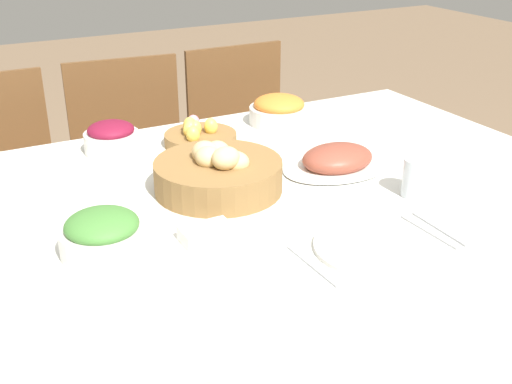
% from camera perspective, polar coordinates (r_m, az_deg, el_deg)
% --- Properties ---
extents(dining_table, '(1.79, 1.16, 0.76)m').
position_cam_1_polar(dining_table, '(1.78, -0.63, -11.21)').
color(dining_table, silver).
rests_on(dining_table, ground).
extents(chair_far_center, '(0.46, 0.46, 0.89)m').
position_cam_1_polar(chair_far_center, '(2.45, -10.62, 1.77)').
color(chair_far_center, brown).
rests_on(chair_far_center, ground).
extents(chair_far_right, '(0.42, 0.42, 0.89)m').
position_cam_1_polar(chair_far_right, '(2.62, -0.61, 3.73)').
color(chair_far_right, brown).
rests_on(chair_far_right, ground).
extents(chair_far_left, '(0.42, 0.42, 0.89)m').
position_cam_1_polar(chair_far_left, '(2.37, -21.69, -0.46)').
color(chair_far_left, brown).
rests_on(chair_far_left, ground).
extents(bread_basket, '(0.32, 0.32, 0.13)m').
position_cam_1_polar(bread_basket, '(1.58, -3.38, 1.67)').
color(bread_basket, olive).
rests_on(bread_basket, dining_table).
extents(egg_basket, '(0.21, 0.21, 0.08)m').
position_cam_1_polar(egg_basket, '(1.89, -5.09, 4.98)').
color(egg_basket, olive).
rests_on(egg_basket, dining_table).
extents(ham_platter, '(0.31, 0.22, 0.07)m').
position_cam_1_polar(ham_platter, '(1.73, 7.23, 2.82)').
color(ham_platter, silver).
rests_on(ham_platter, dining_table).
extents(carrot_bowl, '(0.19, 0.19, 0.09)m').
position_cam_1_polar(carrot_bowl, '(2.07, 2.06, 7.27)').
color(carrot_bowl, silver).
rests_on(carrot_bowl, dining_table).
extents(green_salad_bowl, '(0.18, 0.18, 0.09)m').
position_cam_1_polar(green_salad_bowl, '(1.34, -13.46, -3.69)').
color(green_salad_bowl, silver).
rests_on(green_salad_bowl, dining_table).
extents(beet_salad_bowl, '(0.16, 0.16, 0.09)m').
position_cam_1_polar(beet_salad_bowl, '(1.87, -12.72, 4.73)').
color(beet_salad_bowl, silver).
rests_on(beet_salad_bowl, dining_table).
extents(dinner_plate, '(0.25, 0.25, 0.01)m').
position_cam_1_polar(dinner_plate, '(1.36, 10.40, -4.82)').
color(dinner_plate, silver).
rests_on(dinner_plate, dining_table).
extents(fork, '(0.01, 0.17, 0.00)m').
position_cam_1_polar(fork, '(1.28, 5.03, -6.54)').
color(fork, '#B7B7BC').
rests_on(fork, dining_table).
extents(knife, '(0.01, 0.17, 0.00)m').
position_cam_1_polar(knife, '(1.45, 15.11, -3.43)').
color(knife, '#B7B7BC').
rests_on(knife, dining_table).
extents(spoon, '(0.01, 0.17, 0.00)m').
position_cam_1_polar(spoon, '(1.47, 15.98, -3.16)').
color(spoon, '#B7B7BC').
rests_on(spoon, dining_table).
extents(drinking_cup, '(0.07, 0.07, 0.10)m').
position_cam_1_polar(drinking_cup, '(1.60, 14.16, 1.26)').
color(drinking_cup, silver).
rests_on(drinking_cup, dining_table).
extents(butter_dish, '(0.11, 0.07, 0.03)m').
position_cam_1_polar(butter_dish, '(1.36, -4.41, -3.71)').
color(butter_dish, silver).
rests_on(butter_dish, dining_table).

